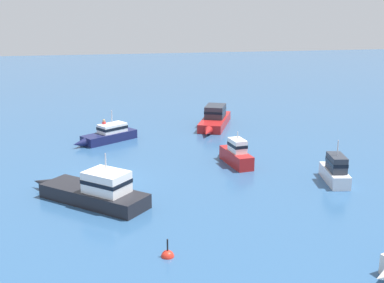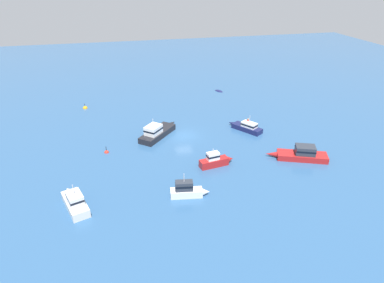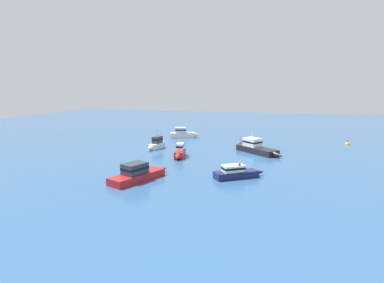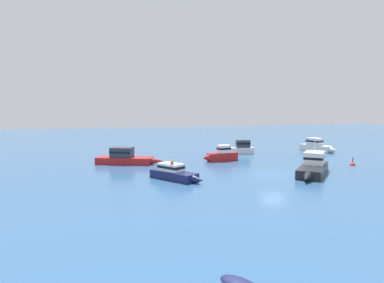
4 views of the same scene
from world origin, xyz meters
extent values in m
plane|color=#2D5684|center=(0.00, 0.00, 0.00)|extent=(160.00, 160.00, 0.00)
cube|color=#B21E1E|center=(-1.91, 9.69, 0.51)|extent=(3.92, 1.77, 1.02)
cone|color=#B21E1E|center=(-4.19, 9.31, 0.51)|extent=(1.10, 1.16, 1.02)
cube|color=white|center=(-1.75, 9.71, 1.50)|extent=(1.67, 1.17, 0.97)
cube|color=black|center=(-1.75, 9.71, 1.55)|extent=(1.71, 1.22, 0.24)
cylinder|color=silver|center=(-1.75, 9.71, 2.27)|extent=(0.08, 0.08, 0.56)
cube|color=#B21E1E|center=(-13.92, 10.67, 0.40)|extent=(6.84, 4.41, 0.80)
cone|color=#B21E1E|center=(-10.19, 9.18, 0.40)|extent=(1.81, 1.35, 0.80)
cube|color=#2D333D|center=(-14.18, 10.77, 1.38)|extent=(2.97, 2.54, 1.16)
cube|color=black|center=(-14.18, 10.77, 1.44)|extent=(3.02, 2.59, 0.24)
cube|color=#191E4C|center=(-10.09, 0.55, 0.38)|extent=(4.09, 4.93, 0.75)
cone|color=#191E4C|center=(-8.40, -1.91, 0.38)|extent=(1.31, 1.43, 0.75)
cube|color=white|center=(-10.29, 0.84, 1.12)|extent=(2.40, 2.67, 0.73)
cube|color=black|center=(-10.29, 0.84, 1.16)|extent=(2.45, 2.72, 0.24)
cylinder|color=silver|center=(-10.29, 0.84, 2.07)|extent=(0.08, 0.08, 1.17)
cylinder|color=red|center=(-10.32, 0.16, 1.21)|extent=(0.32, 0.32, 0.92)
sphere|color=tan|center=(-10.32, 0.16, 1.79)|extent=(0.24, 0.24, 0.24)
cube|color=white|center=(2.95, 15.25, 0.44)|extent=(3.70, 1.69, 0.88)
cone|color=white|center=(0.80, 15.56, 0.44)|extent=(1.01, 1.00, 0.88)
cube|color=#2D333D|center=(3.20, 15.21, 1.42)|extent=(2.05, 1.22, 1.08)
cube|color=black|center=(3.20, 15.21, 1.47)|extent=(2.09, 1.27, 0.24)
cylinder|color=silver|center=(3.20, 15.21, 2.47)|extent=(0.08, 0.08, 1.03)
cube|color=silver|center=(14.88, 14.58, 0.48)|extent=(3.25, 5.11, 0.96)
cone|color=silver|center=(15.84, 11.80, 0.48)|extent=(1.30, 1.45, 0.96)
cube|color=silver|center=(14.76, 14.91, 1.49)|extent=(2.04, 2.45, 1.05)
cube|color=black|center=(14.76, 14.91, 1.54)|extent=(2.09, 2.50, 0.24)
cylinder|color=silver|center=(14.76, 14.91, 2.58)|extent=(0.08, 0.08, 1.13)
cube|color=black|center=(3.93, -0.70, 0.44)|extent=(6.30, 6.73, 0.88)
cone|color=black|center=(1.09, -3.93, 0.44)|extent=(1.81, 1.89, 0.88)
cube|color=white|center=(4.62, 0.09, 1.52)|extent=(2.99, 3.05, 1.28)
cube|color=black|center=(4.62, 0.09, 1.58)|extent=(3.05, 3.10, 0.24)
cylinder|color=silver|center=(4.62, 0.09, 2.72)|extent=(0.08, 0.08, 1.13)
sphere|color=red|center=(11.58, 2.81, 0.00)|extent=(0.64, 0.64, 0.64)
cylinder|color=black|center=(11.58, 2.81, 0.62)|extent=(0.08, 0.08, 0.60)
sphere|color=orange|center=(15.23, -15.33, 0.00)|extent=(0.86, 0.86, 0.86)
cylinder|color=black|center=(15.23, -15.33, 0.65)|extent=(0.08, 0.08, 0.44)
camera|label=1|loc=(34.75, -0.04, 12.21)|focal=49.93mm
camera|label=2|loc=(9.46, 45.39, 22.62)|focal=31.48mm
camera|label=3|loc=(-43.64, -3.86, 9.99)|focal=29.36mm
camera|label=4|loc=(-16.69, -30.67, 6.86)|focal=32.41mm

